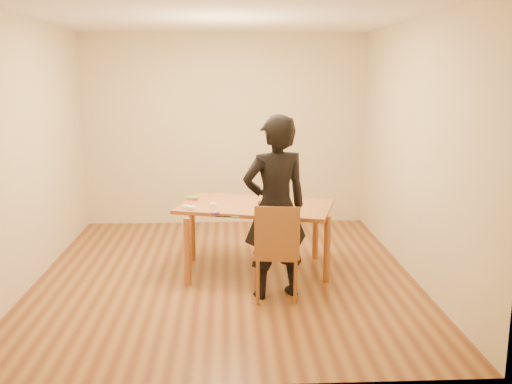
{
  "coord_description": "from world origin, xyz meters",
  "views": [
    {
      "loc": [
        0.03,
        -5.88,
        2.14
      ],
      "look_at": [
        0.33,
        0.07,
        0.9
      ],
      "focal_mm": 40.0,
      "sensor_mm": 36.0,
      "label": 1
    }
  ],
  "objects_px": {
    "cake": "(272,199)",
    "dining_table": "(256,206)",
    "dining_chair": "(275,253)",
    "person": "(275,208)",
    "cake_plate": "(272,203)"
  },
  "relations": [
    {
      "from": "dining_table",
      "to": "person",
      "type": "relative_size",
      "value": 0.9
    },
    {
      "from": "dining_chair",
      "to": "cake",
      "type": "relative_size",
      "value": 1.76
    },
    {
      "from": "dining_table",
      "to": "person",
      "type": "bearing_deg",
      "value": -62.36
    },
    {
      "from": "dining_table",
      "to": "cake_plate",
      "type": "distance_m",
      "value": 0.18
    },
    {
      "from": "dining_table",
      "to": "cake",
      "type": "bearing_deg",
      "value": 13.7
    },
    {
      "from": "dining_table",
      "to": "cake",
      "type": "xyz_separation_m",
      "value": [
        0.18,
        -0.01,
        0.08
      ]
    },
    {
      "from": "cake",
      "to": "dining_table",
      "type": "bearing_deg",
      "value": 177.67
    },
    {
      "from": "dining_table",
      "to": "dining_chair",
      "type": "height_order",
      "value": "dining_table"
    },
    {
      "from": "cake_plate",
      "to": "person",
      "type": "xyz_separation_m",
      "value": [
        -0.03,
        -0.72,
        0.13
      ]
    },
    {
      "from": "dining_chair",
      "to": "person",
      "type": "distance_m",
      "value": 0.44
    },
    {
      "from": "cake",
      "to": "person",
      "type": "height_order",
      "value": "person"
    },
    {
      "from": "dining_chair",
      "to": "person",
      "type": "xyz_separation_m",
      "value": [
        0.0,
        0.05,
        0.44
      ]
    },
    {
      "from": "dining_chair",
      "to": "cake_plate",
      "type": "height_order",
      "value": "cake_plate"
    },
    {
      "from": "dining_chair",
      "to": "person",
      "type": "height_order",
      "value": "person"
    },
    {
      "from": "dining_table",
      "to": "dining_chair",
      "type": "bearing_deg",
      "value": -63.02
    }
  ]
}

